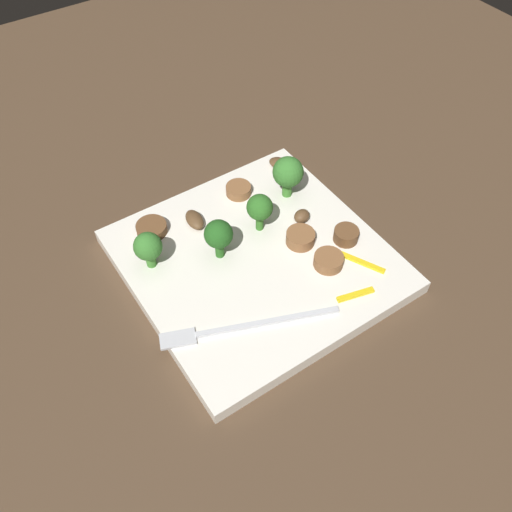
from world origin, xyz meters
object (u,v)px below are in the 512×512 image
broccoli_floret_1 (288,173)px  pepper_strip_2 (362,262)px  pepper_strip_0 (355,295)px  sausage_slice_3 (300,238)px  sausage_slice_0 (328,261)px  mushroom_0 (302,216)px  broccoli_floret_2 (148,247)px  plate (256,261)px  mushroom_1 (280,163)px  sausage_slice_4 (239,190)px  broccoli_floret_0 (219,235)px  broccoli_floret_3 (260,208)px  mushroom_2 (195,220)px  sausage_slice_2 (346,235)px  sausage_slice_1 (152,228)px  fork (237,328)px

broccoli_floret_1 → pepper_strip_2: bearing=92.0°
pepper_strip_0 → sausage_slice_3: bearing=-87.9°
sausage_slice_0 → pepper_strip_2: bearing=148.8°
mushroom_0 → pepper_strip_2: size_ratio=0.39×
broccoli_floret_2 → plate: bearing=152.3°
mushroom_0 → mushroom_1: bearing=-110.3°
mushroom_1 → plate: bearing=44.9°
broccoli_floret_2 → sausage_slice_4: broccoli_floret_2 is taller
sausage_slice_0 → sausage_slice_3: 0.04m
mushroom_0 → pepper_strip_0: 0.12m
broccoli_floret_2 → mushroom_1: (-0.21, -0.05, -0.02)m
plate → sausage_slice_0: (-0.06, 0.05, 0.01)m
broccoli_floret_0 → mushroom_1: bearing=-149.0°
broccoli_floret_3 → broccoli_floret_2: bearing=-9.1°
plate → pepper_strip_0: (-0.06, 0.10, 0.01)m
broccoli_floret_3 → mushroom_1: size_ratio=1.73×
mushroom_2 → broccoli_floret_3: bearing=140.6°
sausage_slice_3 → mushroom_1: bearing=-115.2°
sausage_slice_4 → mushroom_0: bearing=114.9°
sausage_slice_2 → pepper_strip_0: 0.08m
plate → mushroom_0: 0.08m
plate → broccoli_floret_3: (-0.03, -0.03, 0.04)m
plate → sausage_slice_3: size_ratio=8.24×
sausage_slice_4 → sausage_slice_0: bearing=98.0°
sausage_slice_1 → pepper_strip_0: sausage_slice_1 is taller
fork → mushroom_1: bearing=-113.6°
sausage_slice_3 → mushroom_2: bearing=-47.3°
broccoli_floret_2 → broccoli_floret_3: (-0.13, 0.02, 0.00)m
fork → pepper_strip_2: 0.16m
plate → sausage_slice_3: sausage_slice_3 is taller
mushroom_0 → mushroom_2: bearing=-31.5°
broccoli_floret_3 → sausage_slice_1: size_ratio=1.39×
fork → sausage_slice_2: 0.17m
broccoli_floret_0 → broccoli_floret_3: broccoli_floret_0 is taller
broccoli_floret_0 → broccoli_floret_1: bearing=-162.5°
broccoli_floret_1 → sausage_slice_4: (0.05, -0.03, -0.03)m
broccoli_floret_0 → sausage_slice_4: (-0.07, -0.07, -0.03)m
fork → broccoli_floret_1: (-0.15, -0.13, 0.03)m
broccoli_floret_1 → sausage_slice_2: bearing=97.2°
sausage_slice_4 → mushroom_0: 0.09m
sausage_slice_4 → mushroom_1: (-0.07, -0.01, -0.00)m
mushroom_0 → pepper_strip_2: mushroom_0 is taller
broccoli_floret_2 → mushroom_2: 0.08m
sausage_slice_4 → pepper_strip_2: (-0.05, 0.17, -0.00)m
broccoli_floret_3 → sausage_slice_4: bearing=-100.0°
fork → sausage_slice_4: (-0.11, -0.16, 0.00)m
mushroom_0 → pepper_strip_2: bearing=100.2°
broccoli_floret_1 → mushroom_0: 0.05m
sausage_slice_4 → pepper_strip_2: 0.17m
broccoli_floret_3 → sausage_slice_2: broccoli_floret_3 is taller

